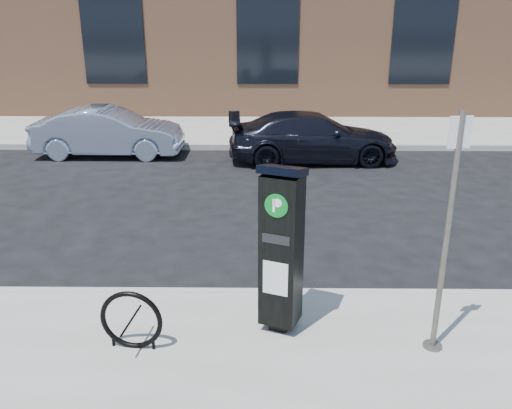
{
  "coord_description": "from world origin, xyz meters",
  "views": [
    {
      "loc": [
        -0.18,
        -6.26,
        3.61
      ],
      "look_at": [
        -0.25,
        0.5,
        1.15
      ],
      "focal_mm": 38.0,
      "sensor_mm": 36.0,
      "label": 1
    }
  ],
  "objects_px": {
    "parking_kiosk": "(281,248)",
    "car_dark": "(313,137)",
    "sign_pole": "(446,239)",
    "car_silver": "(108,132)",
    "bike_rack": "(131,320)"
  },
  "relations": [
    {
      "from": "bike_rack",
      "to": "car_dark",
      "type": "height_order",
      "value": "car_dark"
    },
    {
      "from": "parking_kiosk",
      "to": "car_dark",
      "type": "height_order",
      "value": "parking_kiosk"
    },
    {
      "from": "parking_kiosk",
      "to": "car_dark",
      "type": "bearing_deg",
      "value": 104.18
    },
    {
      "from": "parking_kiosk",
      "to": "bike_rack",
      "type": "height_order",
      "value": "parking_kiosk"
    },
    {
      "from": "sign_pole",
      "to": "car_silver",
      "type": "height_order",
      "value": "sign_pole"
    },
    {
      "from": "car_dark",
      "to": "car_silver",
      "type": "bearing_deg",
      "value": 81.75
    },
    {
      "from": "parking_kiosk",
      "to": "bike_rack",
      "type": "bearing_deg",
      "value": -143.92
    },
    {
      "from": "parking_kiosk",
      "to": "sign_pole",
      "type": "bearing_deg",
      "value": 9.09
    },
    {
      "from": "parking_kiosk",
      "to": "car_dark",
      "type": "relative_size",
      "value": 0.47
    },
    {
      "from": "car_dark",
      "to": "bike_rack",
      "type": "bearing_deg",
      "value": 159.03
    },
    {
      "from": "sign_pole",
      "to": "bike_rack",
      "type": "bearing_deg",
      "value": 171.19
    },
    {
      "from": "car_silver",
      "to": "car_dark",
      "type": "distance_m",
      "value": 5.22
    },
    {
      "from": "sign_pole",
      "to": "car_dark",
      "type": "bearing_deg",
      "value": 84.68
    },
    {
      "from": "parking_kiosk",
      "to": "car_silver",
      "type": "height_order",
      "value": "parking_kiosk"
    },
    {
      "from": "bike_rack",
      "to": "car_dark",
      "type": "relative_size",
      "value": 0.17
    }
  ]
}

